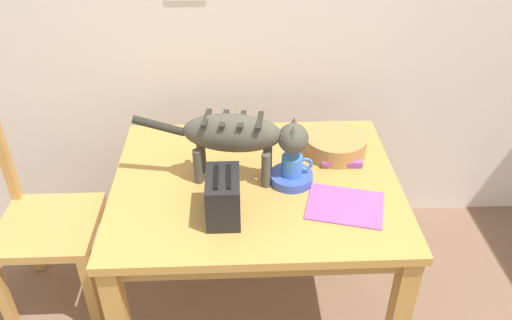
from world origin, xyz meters
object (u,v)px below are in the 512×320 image
cat (241,136)px  toaster (223,197)px  coffee_mug (293,165)px  dining_table (256,199)px  wooden_chair_near (37,223)px  wicker_basket (335,144)px  saucer_bowl (291,178)px  magazine (345,206)px  book_stack (340,157)px

cat → toaster: cat is taller
coffee_mug → dining_table: bearing=175.9°
dining_table → wooden_chair_near: size_ratio=1.21×
cat → wicker_basket: (0.40, 0.18, -0.16)m
saucer_bowl → magazine: saucer_bowl is taller
saucer_bowl → magazine: size_ratio=0.61×
coffee_mug → book_stack: 0.27m
magazine → cat: bearing=168.6°
magazine → toaster: size_ratio=1.39×
book_stack → wicker_basket: wicker_basket is taller
coffee_mug → saucer_bowl: bearing=180.0°
saucer_bowl → coffee_mug: (0.00, 0.00, 0.06)m
dining_table → saucer_bowl: size_ratio=6.65×
magazine → toaster: (-0.45, -0.03, 0.08)m
coffee_mug → book_stack: size_ratio=0.71×
dining_table → wicker_basket: bearing=29.0°
toaster → coffee_mug: bearing=36.0°
book_stack → wicker_basket: bearing=102.0°
dining_table → book_stack: bearing=19.9°
wooden_chair_near → magazine: bearing=78.3°
magazine → wicker_basket: wicker_basket is taller
coffee_mug → toaster: (-0.27, -0.20, 0.01)m
cat → wooden_chair_near: bearing=-86.6°
book_stack → saucer_bowl: bearing=-147.5°
wicker_basket → cat: bearing=-156.5°
dining_table → magazine: 0.38m
magazine → wooden_chair_near: bearing=-176.4°
saucer_bowl → wicker_basket: (0.21, 0.20, 0.02)m
dining_table → coffee_mug: coffee_mug is taller
saucer_bowl → magazine: bearing=-41.5°
dining_table → wooden_chair_near: wooden_chair_near is taller
coffee_mug → wicker_basket: (0.20, 0.20, -0.04)m
toaster → wooden_chair_near: size_ratio=0.21×
toaster → wicker_basket: bearing=40.1°
cat → saucer_bowl: 0.27m
dining_table → magazine: bearing=-28.2°
wicker_basket → saucer_bowl: bearing=-135.7°
wooden_chair_near → wicker_basket: bearing=94.5°
saucer_bowl → wicker_basket: size_ratio=0.65×
dining_table → book_stack: book_stack is taller
dining_table → cat: 0.30m
dining_table → magazine: magazine is taller
cat → toaster: 0.26m
coffee_mug → wooden_chair_near: (-1.09, 0.10, -0.35)m
toaster → saucer_bowl: bearing=36.4°
cat → book_stack: (0.42, 0.11, -0.19)m
cat → dining_table: bearing=80.8°
dining_table → wicker_basket: 0.42m
dining_table → magazine: (0.32, -0.17, 0.09)m
dining_table → wicker_basket: size_ratio=4.32×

